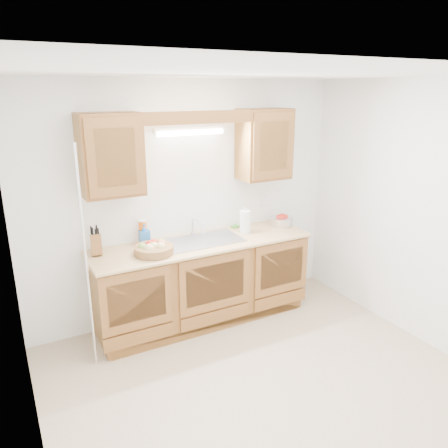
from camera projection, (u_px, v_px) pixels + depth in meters
room at (267, 244)px, 3.37m from camera, size 3.52×3.50×2.50m
base_cabinets at (202, 282)px, 4.62m from camera, size 2.20×0.60×0.86m
countertop at (202, 243)px, 4.48m from camera, size 2.30×0.63×0.04m
upper_cabinet_left at (110, 155)px, 3.95m from camera, size 0.55×0.33×0.75m
upper_cabinet_right at (264, 144)px, 4.70m from camera, size 0.55×0.33×0.75m
valance at (200, 117)px, 4.11m from camera, size 2.20×0.05×0.12m
fluorescent_fixture at (190, 131)px, 4.34m from camera, size 0.76×0.08×0.08m
sink at (201, 247)px, 4.51m from camera, size 0.84×0.46×0.36m
wire_shelf_pole at (86, 262)px, 3.69m from camera, size 0.03×0.03×2.00m
outlet_plate at (264, 201)px, 5.08m from camera, size 0.08×0.01×0.12m
fruit_basket at (154, 248)px, 4.13m from camera, size 0.46×0.46×0.12m
knife_block at (96, 244)px, 4.10m from camera, size 0.12×0.17×0.29m
orange_canister at (143, 232)px, 4.39m from camera, size 0.09×0.09×0.24m
soap_bottle at (144, 234)px, 4.37m from camera, size 0.10×0.10×0.22m
sponge at (235, 227)px, 4.93m from camera, size 0.11×0.09×0.02m
paper_towel at (245, 222)px, 4.72m from camera, size 0.15×0.15×0.29m
apple_bowl at (281, 221)px, 4.97m from camera, size 0.28×0.28×0.14m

